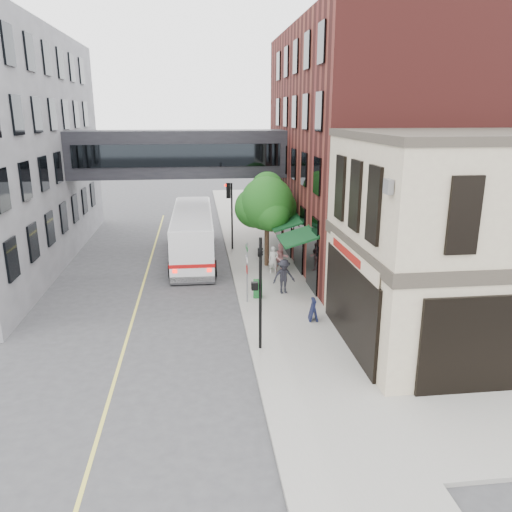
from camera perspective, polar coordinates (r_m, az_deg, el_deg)
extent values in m
plane|color=#38383A|center=(18.34, 0.02, -13.69)|extent=(120.00, 120.00, 0.00)
cube|color=gray|center=(31.39, 0.60, -0.65)|extent=(4.00, 60.00, 0.15)
cube|color=tan|center=(21.48, 23.92, 1.12)|extent=(10.00, 8.00, 8.15)
cube|color=#38332B|center=(21.46, 23.94, 1.31)|extent=(10.12, 8.12, 0.50)
cube|color=#38332B|center=(20.89, 25.25, 12.38)|extent=(10.12, 8.12, 0.30)
cube|color=black|center=(20.10, 10.60, -5.38)|extent=(0.14, 6.40, 3.40)
cube|color=black|center=(20.09, 10.50, -5.39)|extent=(0.04, 5.90, 3.00)
cube|color=maroon|center=(20.01, 10.22, 0.43)|extent=(0.03, 3.60, 0.32)
cube|color=#541D1A|center=(33.09, 14.59, 11.92)|extent=(12.00, 18.00, 14.00)
cube|color=#0C3820|center=(30.60, 2.81, 4.54)|extent=(1.80, 13.00, 0.40)
cube|color=black|center=(33.93, -8.84, 11.48)|extent=(14.00, 3.00, 3.00)
cube|color=black|center=(32.38, -8.92, 11.27)|extent=(13.00, 0.08, 1.40)
cube|color=black|center=(35.47, -8.76, 11.68)|extent=(13.00, 0.08, 1.40)
cylinder|color=black|center=(19.17, 0.50, -4.41)|extent=(0.12, 0.12, 4.50)
cube|color=black|center=(19.02, -0.15, -3.45)|extent=(0.25, 0.22, 0.30)
imported|color=black|center=(18.60, 0.52, 0.94)|extent=(0.20, 0.16, 1.00)
cylinder|color=black|center=(33.57, -2.76, 4.53)|extent=(0.12, 0.12, 4.50)
cube|color=black|center=(33.48, -3.15, 5.10)|extent=(0.25, 0.22, 0.30)
cube|color=black|center=(33.25, -3.19, 7.47)|extent=(0.28, 0.28, 1.00)
sphere|color=#FF0C05|center=(33.19, -3.47, 8.06)|extent=(0.18, 0.18, 0.18)
cylinder|color=gray|center=(24.11, -1.01, -1.95)|extent=(0.08, 0.08, 3.00)
cube|color=white|center=(23.90, -1.07, -0.35)|extent=(0.03, 0.75, 0.22)
cube|color=#0C591E|center=(23.75, -1.08, 0.92)|extent=(0.03, 0.70, 0.18)
cube|color=#B20C0C|center=(24.04, -1.06, -1.50)|extent=(0.03, 0.30, 0.40)
cylinder|color=#382619|center=(30.06, 1.24, 1.51)|extent=(0.28, 0.28, 2.80)
sphere|color=#144D15|center=(29.55, 1.26, 6.02)|extent=(3.20, 3.20, 3.20)
sphere|color=#144D15|center=(30.23, 2.64, 5.46)|extent=(2.20, 2.20, 2.20)
sphere|color=#144D15|center=(29.81, -0.16, 5.53)|extent=(2.40, 2.40, 2.40)
sphere|color=#144D15|center=(30.02, 1.30, 7.73)|extent=(2.00, 2.00, 2.00)
cube|color=#D8CC4C|center=(27.54, -12.92, -3.65)|extent=(0.12, 40.00, 0.01)
cube|color=white|center=(32.41, -7.24, 2.57)|extent=(2.53, 11.25, 2.83)
cube|color=black|center=(32.30, -7.27, 3.41)|extent=(2.59, 11.05, 1.03)
cube|color=#B20C0C|center=(32.52, -7.21, 1.73)|extent=(2.59, 11.27, 0.21)
cylinder|color=black|center=(28.80, -9.68, -1.57)|extent=(0.30, 0.98, 0.98)
cylinder|color=black|center=(28.75, -4.82, -1.43)|extent=(0.30, 0.98, 0.98)
cylinder|color=black|center=(36.32, -9.04, 2.14)|extent=(0.30, 0.98, 0.98)
cylinder|color=black|center=(36.28, -5.19, 2.26)|extent=(0.30, 0.98, 0.98)
imported|color=silver|center=(28.77, 2.01, -0.42)|extent=(0.60, 0.42, 1.58)
imported|color=tan|center=(28.93, 2.91, -0.22)|extent=(0.91, 0.75, 1.71)
imported|color=black|center=(25.55, 3.20, -2.34)|extent=(1.26, 0.85, 1.80)
cube|color=#135621|center=(25.08, 0.20, -3.76)|extent=(0.49, 0.45, 0.90)
cube|color=black|center=(22.51, 6.57, -6.11)|extent=(0.41, 0.59, 0.99)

